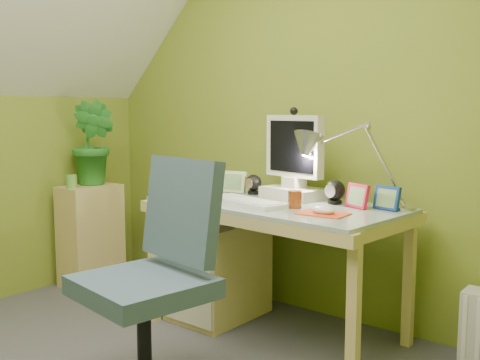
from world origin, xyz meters
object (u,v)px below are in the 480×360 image
Objects in this scene: monitor at (294,149)px; side_ledge at (91,235)px; desk_lamp at (370,146)px; desk at (274,268)px; potted_plant at (94,143)px; task_chair at (143,282)px.

side_ledge is at bearing -159.89° from monitor.
desk_lamp is at bearing 9.30° from monitor.
side_ledge is (-1.49, -0.11, -0.01)m from desk.
potted_plant is (-1.49, -0.06, 0.62)m from desk.
desk_lamp is at bearing 76.24° from task_chair.
monitor is 0.54× the size of task_chair.
desk_lamp is at bearing 25.86° from desk.
task_chair is at bearing -102.98° from desk_lamp.
desk_lamp reaches higher than desk.
potted_plant is at bearing -163.72° from desk_lamp.
desk_lamp reaches higher than potted_plant.
side_ledge is at bearing -162.27° from desk_lamp.
monitor reaches higher than side_ledge.
side_ledge is (-1.94, -0.29, -0.68)m from desk_lamp.
side_ledge is 1.71m from task_chair.
task_chair is (-0.45, -1.10, -0.52)m from desk_lamp.
potted_plant reaches higher than desk.
desk is 0.83m from desk_lamp.
desk_lamp is (0.45, 0.18, 0.67)m from desk.
desk_lamp is (0.45, 0.00, 0.04)m from monitor.
side_ledge is at bearing -171.91° from desk.
desk is 2.31× the size of potted_plant.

